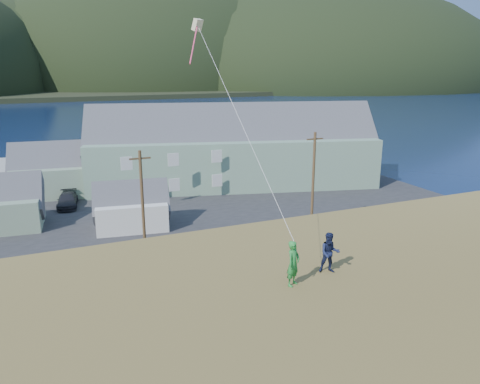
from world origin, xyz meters
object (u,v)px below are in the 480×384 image
object	(u,v)px
kite_flyer_green	(293,263)
kite_flyer_navy	(330,253)
lodge	(233,148)
shed_palegreen_far	(62,170)
shed_white	(132,207)
wharf	(49,166)

from	to	relation	value
kite_flyer_green	kite_flyer_navy	distance (m)	1.84
lodge	kite_flyer_navy	distance (m)	41.58
shed_palegreen_far	kite_flyer_green	xyz separation A→B (m)	(6.05, -43.77, 5.14)
shed_white	shed_palegreen_far	size ratio (longest dim) A/B	0.62
kite_flyer_green	kite_flyer_navy	size ratio (longest dim) A/B	1.06
wharf	kite_flyer_green	world-z (taller)	kite_flyer_green
lodge	shed_palegreen_far	world-z (taller)	lodge
shed_white	wharf	bearing A→B (deg)	110.72
lodge	shed_palegreen_far	size ratio (longest dim) A/B	3.06
wharf	shed_white	bearing A→B (deg)	-78.04
shed_palegreen_far	kite_flyer_green	bearing A→B (deg)	-75.08
lodge	kite_flyer_navy	bearing A→B (deg)	-92.32
wharf	kite_flyer_green	xyz separation A→B (m)	(7.30, -59.28, 7.59)
wharf	shed_palegreen_far	xyz separation A→B (m)	(1.25, -15.51, 2.45)
shed_white	kite_flyer_green	size ratio (longest dim) A/B	4.44
kite_flyer_navy	shed_palegreen_far	bearing A→B (deg)	123.26
shed_white	kite_flyer_navy	size ratio (longest dim) A/B	4.69
shed_white	kite_flyer_navy	xyz separation A→B (m)	(2.60, -28.22, 5.88)
shed_white	kite_flyer_green	bearing A→B (deg)	-79.63
lodge	shed_palegreen_far	bearing A→B (deg)	-175.78
wharf	kite_flyer_navy	bearing A→B (deg)	-81.21
lodge	shed_white	xyz separation A→B (m)	(-14.83, -11.40, -2.66)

